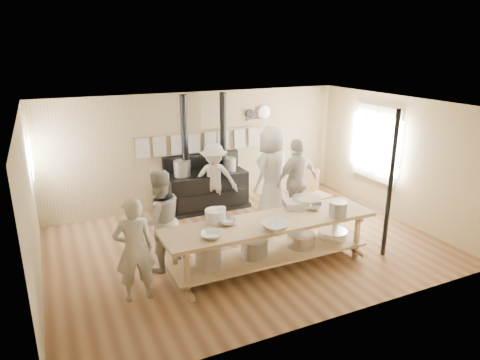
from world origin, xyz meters
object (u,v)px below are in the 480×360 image
Objects in this scene: stove at (206,187)px; chair at (316,203)px; prep_table at (270,239)px; roasting_pan at (299,204)px; cook_right at (297,181)px; cook_far_left at (134,250)px; cook_by_window at (214,179)px; cook_center at (272,173)px; cook_left at (159,221)px.

chair is at bearing -35.37° from stove.
prep_table is 0.90m from roasting_pan.
roasting_pan is (-0.73, -1.21, 0.02)m from cook_right.
cook_far_left is at bearing -174.04° from roasting_pan.
cook_by_window is at bearing -46.92° from cook_right.
cook_center reaches higher than cook_far_left.
prep_table is at bearing -156.05° from roasting_pan.
stove is 3.73m from cook_far_left.
stove is 2.82m from cook_left.
roasting_pan is (-1.27, -1.26, 0.62)m from chair.
cook_by_window is (2.26, 2.62, 0.00)m from cook_far_left.
cook_left is at bearing 5.21° from cook_right.
cook_far_left is at bearing -169.51° from chair.
cook_right reaches higher than prep_table.
cook_right is 0.81m from chair.
roasting_pan is at bearing -172.51° from cook_far_left.
cook_center reaches higher than cook_by_window.
prep_table is at bearing -90.04° from stove.
cook_by_window is at bearing 106.53° from roasting_pan.
chair is at bearing 175.79° from cook_right.
chair is at bearing -158.11° from cook_far_left.
stove is at bearing 116.79° from cook_by_window.
cook_left is (0.56, 0.73, 0.06)m from cook_far_left.
cook_far_left is (-2.21, -3.00, 0.27)m from stove.
chair is at bearing 133.64° from cook_center.
cook_center is at bearing -165.40° from cook_left.
roasting_pan is (-0.37, -1.62, -0.09)m from cook_center.
cook_right is (1.47, 1.54, 0.37)m from prep_table.
cook_right is at bearing -45.12° from stove.
stove is 0.72× the size of prep_table.
cook_far_left is 3.09× the size of roasting_pan.
stove is at bearing -54.20° from cook_right.
cook_right is 1.81× the size of chair.
cook_far_left is at bearing 13.38° from cook_right.
cook_left is 3.22m from cook_right.
chair is (2.01, -1.43, -0.23)m from stove.
cook_center is 1.20m from chair.
cook_center is at bearing -148.34° from cook_far_left.
cook_left reaches higher than prep_table.
cook_by_window is (1.70, 1.89, -0.06)m from cook_left.
cook_center is at bearing -57.29° from cook_right.
cook_far_left reaches higher than chair.
cook_left is 2.43m from roasting_pan.
cook_center is at bearing 77.22° from roasting_pan.
cook_right reaches higher than roasting_pan.
cook_far_left is 4.53m from chair.
roasting_pan is (0.69, -2.31, 0.11)m from cook_by_window.
cook_right is (1.47, -1.48, 0.37)m from stove.
cook_by_window reaches higher than chair.
cook_left is (-1.65, 0.75, 0.34)m from prep_table.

